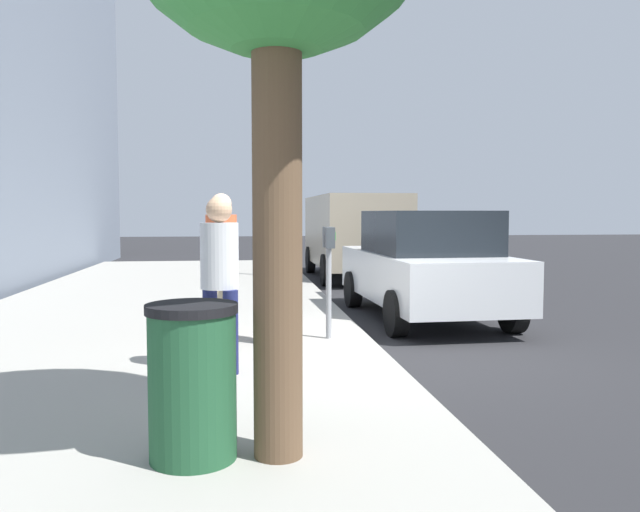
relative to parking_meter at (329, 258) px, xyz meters
name	(u,v)px	position (x,y,z in m)	size (l,w,h in m)	color
ground_plane	(379,358)	(-0.53, -0.54, -1.17)	(80.00, 80.00, 0.00)	#232326
sidewalk_slab	(121,359)	(-0.53, 2.46, -1.09)	(28.00, 6.00, 0.15)	gray
parking_meter	(329,258)	(0.00, 0.00, 0.00)	(0.36, 0.12, 1.41)	gray
pedestrian_at_meter	(274,260)	(-0.23, 0.70, 0.00)	(0.47, 0.38, 1.73)	#47474C
pedestrian_bystander	(220,269)	(-1.49, 1.32, 0.01)	(0.47, 0.38, 1.75)	#191E4C
parking_officer	(221,251)	(0.42, 1.35, 0.08)	(0.54, 0.40, 1.84)	tan
parked_sedan_near	(425,265)	(2.15, -1.89, -0.27)	(4.46, 2.09, 1.77)	silver
parked_van_far	(353,231)	(8.69, -1.89, 0.09)	(5.20, 2.12, 2.18)	gray
traffic_signal	(286,179)	(8.03, -0.07, 1.41)	(0.24, 0.44, 3.60)	black
trash_bin	(193,381)	(-3.81, 1.43, -0.51)	(0.59, 0.59, 1.01)	#1E4C2D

